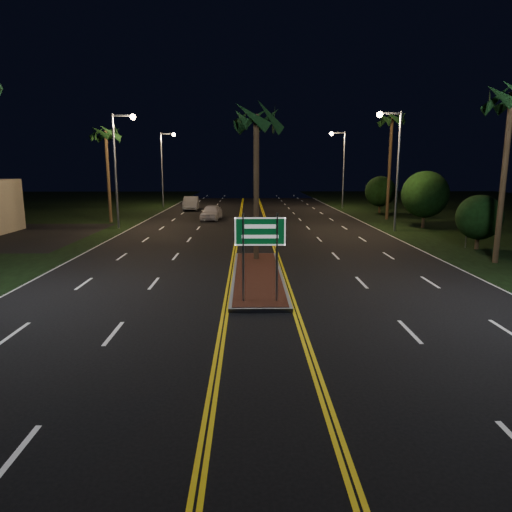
{
  "coord_description": "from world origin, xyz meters",
  "views": [
    {
      "loc": [
        -0.42,
        -13.12,
        4.94
      ],
      "look_at": [
        -0.15,
        2.38,
        1.9
      ],
      "focal_mm": 32.0,
      "sensor_mm": 36.0,
      "label": 1
    }
  ],
  "objects_px": {
    "streetlight_left_far": "(165,161)",
    "shrub_mid": "(425,194)",
    "streetlight_right_mid": "(394,157)",
    "car_far": "(191,202)",
    "shrub_far": "(380,191)",
    "streetlight_right_far": "(341,161)",
    "palm_left_far": "(106,134)",
    "palm_median": "(256,119)",
    "palm_right_near": "(512,99)",
    "median_island": "(258,276)",
    "car_near": "(211,211)",
    "palm_right_far": "(392,120)",
    "highway_sign": "(260,240)",
    "streetlight_left_mid": "(119,157)",
    "shrub_near": "(479,217)",
    "warning_sign": "(468,220)"
  },
  "relations": [
    {
      "from": "palm_right_far",
      "to": "streetlight_right_far",
      "type": "bearing_deg",
      "value": 100.33
    },
    {
      "from": "palm_right_far",
      "to": "warning_sign",
      "type": "relative_size",
      "value": 3.85
    },
    {
      "from": "shrub_far",
      "to": "streetlight_left_far",
      "type": "bearing_deg",
      "value": 161.86
    },
    {
      "from": "palm_right_near",
      "to": "shrub_far",
      "type": "xyz_separation_m",
      "value": [
        1.3,
        26.0,
        -5.88
      ]
    },
    {
      "from": "warning_sign",
      "to": "streetlight_right_far",
      "type": "bearing_deg",
      "value": 105.05
    },
    {
      "from": "median_island",
      "to": "streetlight_right_mid",
      "type": "xyz_separation_m",
      "value": [
        10.61,
        15.0,
        5.57
      ]
    },
    {
      "from": "streetlight_right_mid",
      "to": "palm_right_far",
      "type": "distance_m",
      "value": 9.0
    },
    {
      "from": "palm_left_far",
      "to": "shrub_mid",
      "type": "xyz_separation_m",
      "value": [
        26.8,
        -4.0,
        -5.02
      ]
    },
    {
      "from": "car_far",
      "to": "highway_sign",
      "type": "bearing_deg",
      "value": -81.99
    },
    {
      "from": "highway_sign",
      "to": "car_far",
      "type": "xyz_separation_m",
      "value": [
        -7.08,
        37.35,
        -1.51
      ]
    },
    {
      "from": "palm_left_far",
      "to": "highway_sign",
      "type": "bearing_deg",
      "value": -63.08
    },
    {
      "from": "streetlight_right_far",
      "to": "car_far",
      "type": "xyz_separation_m",
      "value": [
        -17.69,
        -1.86,
        -4.76
      ]
    },
    {
      "from": "palm_median",
      "to": "palm_left_far",
      "type": "xyz_separation_m",
      "value": [
        -12.8,
        17.5,
        0.47
      ]
    },
    {
      "from": "palm_left_far",
      "to": "palm_right_far",
      "type": "distance_m",
      "value": 25.72
    },
    {
      "from": "shrub_far",
      "to": "car_far",
      "type": "distance_m",
      "value": 21.33
    },
    {
      "from": "streetlight_right_far",
      "to": "palm_right_near",
      "type": "distance_m",
      "value": 32.16
    },
    {
      "from": "palm_right_near",
      "to": "car_far",
      "type": "height_order",
      "value": "palm_right_near"
    },
    {
      "from": "streetlight_right_mid",
      "to": "car_near",
      "type": "relative_size",
      "value": 1.81
    },
    {
      "from": "streetlight_left_mid",
      "to": "warning_sign",
      "type": "distance_m",
      "value": 25.8
    },
    {
      "from": "palm_median",
      "to": "palm_right_near",
      "type": "distance_m",
      "value": 12.55
    },
    {
      "from": "streetlight_right_mid",
      "to": "car_far",
      "type": "relative_size",
      "value": 1.67
    },
    {
      "from": "shrub_near",
      "to": "warning_sign",
      "type": "xyz_separation_m",
      "value": [
        -0.5,
        0.37,
        -0.19
      ]
    },
    {
      "from": "palm_median",
      "to": "shrub_mid",
      "type": "xyz_separation_m",
      "value": [
        14.0,
        13.5,
        -4.55
      ]
    },
    {
      "from": "streetlight_right_mid",
      "to": "palm_median",
      "type": "height_order",
      "value": "streetlight_right_mid"
    },
    {
      "from": "streetlight_right_mid",
      "to": "shrub_far",
      "type": "xyz_separation_m",
      "value": [
        3.19,
        14.0,
        -3.32
      ]
    },
    {
      "from": "palm_right_far",
      "to": "car_near",
      "type": "distance_m",
      "value": 18.66
    },
    {
      "from": "car_far",
      "to": "shrub_mid",
      "type": "bearing_deg",
      "value": -40.17
    },
    {
      "from": "shrub_mid",
      "to": "streetlight_right_mid",
      "type": "bearing_deg",
      "value": -149.44
    },
    {
      "from": "palm_right_far",
      "to": "shrub_far",
      "type": "bearing_deg",
      "value": 80.54
    },
    {
      "from": "streetlight_left_far",
      "to": "palm_right_far",
      "type": "relative_size",
      "value": 0.87
    },
    {
      "from": "median_island",
      "to": "car_near",
      "type": "relative_size",
      "value": 2.07
    },
    {
      "from": "streetlight_right_mid",
      "to": "streetlight_right_far",
      "type": "distance_m",
      "value": 20.0
    },
    {
      "from": "median_island",
      "to": "shrub_near",
      "type": "bearing_deg",
      "value": 27.41
    },
    {
      "from": "median_island",
      "to": "car_far",
      "type": "relative_size",
      "value": 1.9
    },
    {
      "from": "streetlight_left_far",
      "to": "shrub_mid",
      "type": "height_order",
      "value": "streetlight_left_far"
    },
    {
      "from": "shrub_near",
      "to": "car_near",
      "type": "distance_m",
      "value": 23.7
    },
    {
      "from": "highway_sign",
      "to": "streetlight_left_mid",
      "type": "height_order",
      "value": "streetlight_left_mid"
    },
    {
      "from": "palm_left_far",
      "to": "palm_right_far",
      "type": "relative_size",
      "value": 0.85
    },
    {
      "from": "streetlight_left_far",
      "to": "palm_right_near",
      "type": "bearing_deg",
      "value": -55.79
    },
    {
      "from": "car_near",
      "to": "car_far",
      "type": "bearing_deg",
      "value": 113.16
    },
    {
      "from": "streetlight_left_far",
      "to": "palm_left_far",
      "type": "xyz_separation_m",
      "value": [
        -2.19,
        -16.0,
        2.09
      ]
    },
    {
      "from": "highway_sign",
      "to": "warning_sign",
      "type": "height_order",
      "value": "highway_sign"
    },
    {
      "from": "highway_sign",
      "to": "palm_median",
      "type": "height_order",
      "value": "palm_median"
    },
    {
      "from": "highway_sign",
      "to": "shrub_near",
      "type": "distance_m",
      "value": 17.55
    },
    {
      "from": "streetlight_right_far",
      "to": "warning_sign",
      "type": "distance_m",
      "value": 28.0
    },
    {
      "from": "highway_sign",
      "to": "streetlight_right_far",
      "type": "xyz_separation_m",
      "value": [
        10.61,
        39.2,
        3.25
      ]
    },
    {
      "from": "palm_right_far",
      "to": "shrub_far",
      "type": "relative_size",
      "value": 2.6
    },
    {
      "from": "palm_right_near",
      "to": "shrub_near",
      "type": "distance_m",
      "value": 7.5
    },
    {
      "from": "shrub_mid",
      "to": "palm_left_far",
      "type": "bearing_deg",
      "value": 171.51
    },
    {
      "from": "streetlight_left_far",
      "to": "streetlight_right_mid",
      "type": "relative_size",
      "value": 1.0
    }
  ]
}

